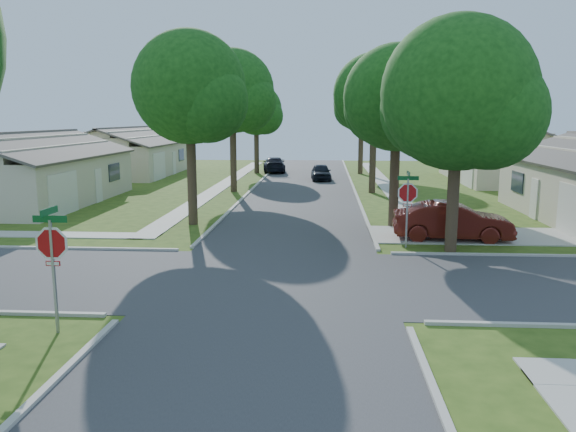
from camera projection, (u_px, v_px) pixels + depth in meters
The scene contains 20 objects.
ground at pixel (275, 280), 17.51m from camera, with size 100.00×100.00×0.00m, color #2F4A14.
road_ns at pixel (275, 280), 17.51m from camera, with size 7.00×100.00×0.02m, color #333335.
sidewalk_ne at pixel (385, 184), 42.66m from camera, with size 1.20×40.00×0.04m, color #9E9B91.
sidewalk_nw at pixel (226, 183), 43.46m from camera, with size 1.20×40.00×0.04m, color #9E9B91.
driveway at pixel (473, 235), 23.97m from camera, with size 8.80×3.60×0.05m, color #9E9B91.
stop_sign_sw at pixel (52, 249), 12.85m from camera, with size 1.05×0.80×2.98m.
stop_sign_ne at pixel (408, 196), 21.47m from camera, with size 1.05×0.80×2.98m.
tree_e_near at pixel (398, 103), 25.08m from camera, with size 4.97×4.80×8.28m.
tree_e_mid at pixel (375, 98), 36.77m from camera, with size 5.59×5.40×9.21m.
tree_e_far at pixel (362, 106), 49.59m from camera, with size 5.17×5.00×8.72m.
tree_w_near at pixel (191, 93), 25.61m from camera, with size 5.38×5.20×8.97m.
tree_w_mid at pixel (233, 95), 37.34m from camera, with size 5.80×5.60×9.56m.
tree_w_far at pixel (257, 112), 50.28m from camera, with size 4.76×4.60×8.04m.
tree_ne_corner at pixel (460, 101), 20.26m from camera, with size 5.80×5.60×8.66m.
house_ne_far at pixel (507, 162), 44.70m from camera, with size 8.42×13.60×4.23m.
house_nw_near at pixel (27, 178), 33.03m from camera, with size 8.42×13.60×4.23m.
house_nw_far at pixel (128, 158), 49.74m from camera, with size 8.42×13.60×4.23m.
car_driveway at pixel (452, 221), 23.08m from camera, with size 1.67×4.78×1.57m, color #541711.
car_curb_east at pixel (321, 172), 45.45m from camera, with size 1.54×3.83×1.31m, color black.
car_curb_west at pixel (274, 165), 52.00m from camera, with size 1.97×4.85×1.41m, color black.
Camera 1 is at (1.53, -16.84, 4.98)m, focal length 35.00 mm.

